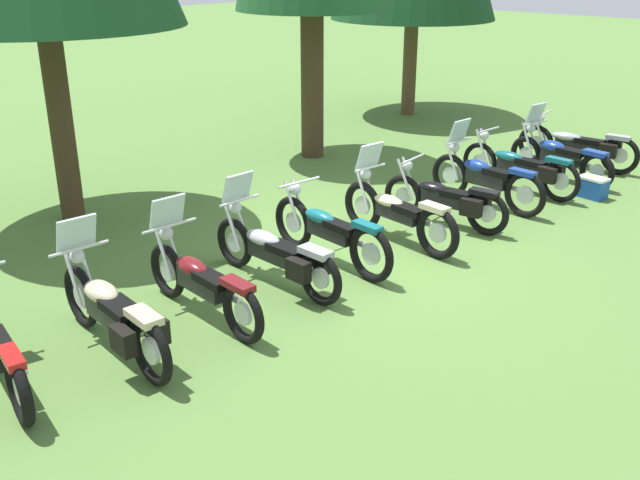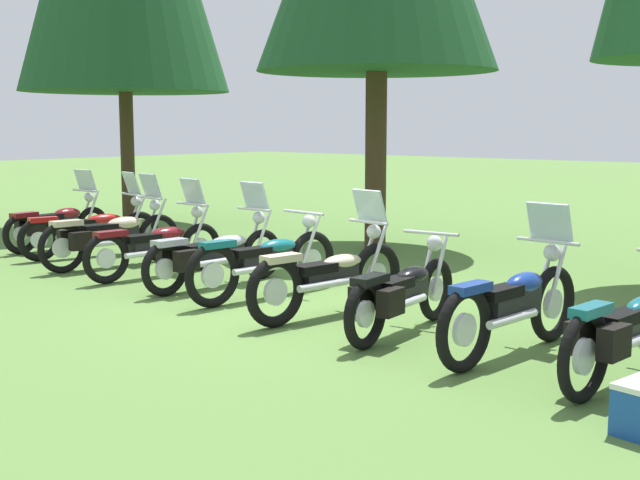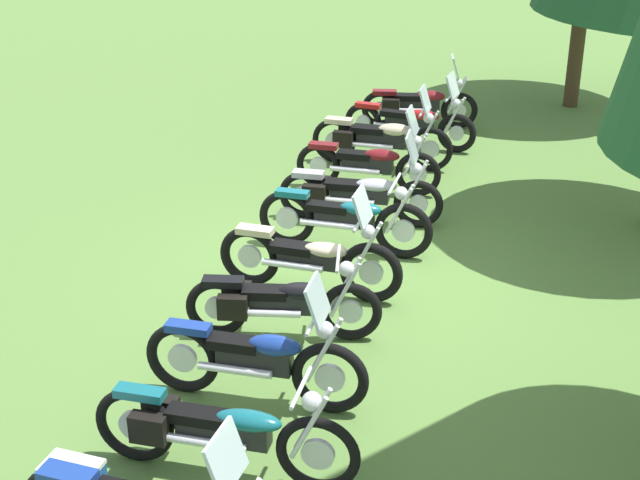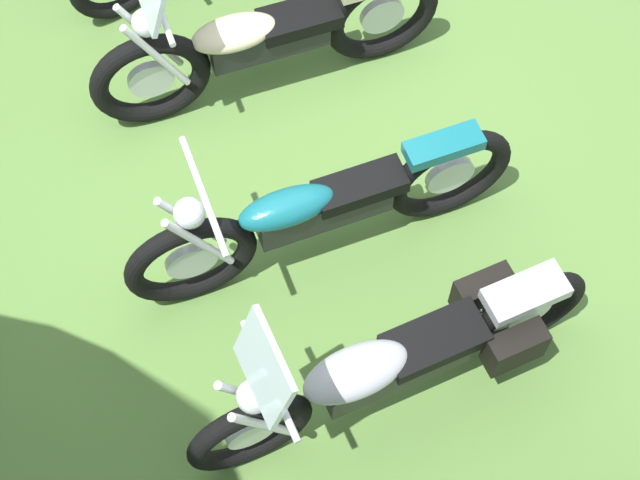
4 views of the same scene
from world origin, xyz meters
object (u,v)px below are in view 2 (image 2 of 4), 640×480
at_px(motorcycle_9, 630,328).
at_px(motorcycle_2, 111,235).
at_px(motorcycle_3, 157,244).
at_px(motorcycle_0, 57,223).
at_px(motorcycle_6, 330,275).
at_px(motorcycle_4, 214,253).
at_px(motorcycle_1, 93,229).
at_px(motorcycle_5, 266,261).
at_px(motorcycle_8, 514,304).
at_px(motorcycle_7, 401,293).

bearing_deg(motorcycle_9, motorcycle_2, 90.60).
height_order(motorcycle_2, motorcycle_3, motorcycle_2).
distance_m(motorcycle_0, motorcycle_6, 6.85).
bearing_deg(motorcycle_4, motorcycle_6, -94.47).
xyz_separation_m(motorcycle_1, motorcycle_5, (4.43, -0.54, 0.01)).
height_order(motorcycle_2, motorcycle_9, motorcycle_2).
bearing_deg(motorcycle_5, motorcycle_8, -89.49).
distance_m(motorcycle_1, motorcycle_9, 9.13).
bearing_deg(motorcycle_6, motorcycle_9, -85.87).
bearing_deg(motorcycle_5, motorcycle_2, 94.46).
bearing_deg(motorcycle_7, motorcycle_1, 76.28).
relative_size(motorcycle_3, motorcycle_6, 0.99).
xyz_separation_m(motorcycle_0, motorcycle_2, (2.22, -0.47, 0.04)).
relative_size(motorcycle_8, motorcycle_9, 0.94).
xyz_separation_m(motorcycle_1, motorcycle_6, (5.66, -0.77, 0.02)).
bearing_deg(motorcycle_2, motorcycle_5, -85.24).
xyz_separation_m(motorcycle_2, motorcycle_5, (3.34, -0.10, -0.03)).
distance_m(motorcycle_1, motorcycle_5, 4.46).
xyz_separation_m(motorcycle_1, motorcycle_7, (6.74, -0.94, -0.01)).
xyz_separation_m(motorcycle_3, motorcycle_6, (3.43, -0.31, 0.01)).
height_order(motorcycle_4, motorcycle_5, motorcycle_4).
distance_m(motorcycle_3, motorcycle_5, 2.19).
bearing_deg(motorcycle_2, motorcycle_4, -85.08).
xyz_separation_m(motorcycle_4, motorcycle_7, (3.29, -0.44, -0.02)).
bearing_deg(motorcycle_7, motorcycle_0, 77.10).
height_order(motorcycle_1, motorcycle_6, motorcycle_6).
bearing_deg(motorcycle_5, motorcycle_4, 94.09).
distance_m(motorcycle_4, motorcycle_6, 2.23).
bearing_deg(motorcycle_3, motorcycle_0, 86.69).
bearing_deg(motorcycle_8, motorcycle_4, 89.45).
distance_m(motorcycle_5, motorcycle_6, 1.26).
relative_size(motorcycle_1, motorcycle_6, 1.03).
bearing_deg(motorcycle_4, motorcycle_0, 85.86).
xyz_separation_m(motorcycle_2, motorcycle_8, (6.88, -0.46, -0.00)).
xyz_separation_m(motorcycle_3, motorcycle_8, (5.74, -0.42, 0.03)).
bearing_deg(motorcycle_3, motorcycle_2, 93.53).
distance_m(motorcycle_2, motorcycle_3, 1.15).
height_order(motorcycle_0, motorcycle_1, motorcycle_1).
bearing_deg(motorcycle_5, motorcycle_1, 89.34).
bearing_deg(motorcycle_2, motorcycle_1, 74.84).
bearing_deg(motorcycle_5, motorcycle_7, -93.63).
relative_size(motorcycle_3, motorcycle_8, 1.00).
height_order(motorcycle_4, motorcycle_8, motorcycle_8).
height_order(motorcycle_7, motorcycle_9, motorcycle_9).
distance_m(motorcycle_2, motorcycle_9, 8.02).
xyz_separation_m(motorcycle_6, motorcycle_7, (1.08, -0.16, -0.04)).
xyz_separation_m(motorcycle_0, motorcycle_5, (5.56, -0.58, 0.01)).
height_order(motorcycle_5, motorcycle_6, motorcycle_6).
xyz_separation_m(motorcycle_2, motorcycle_7, (5.65, -0.50, -0.06)).
relative_size(motorcycle_0, motorcycle_2, 0.91).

